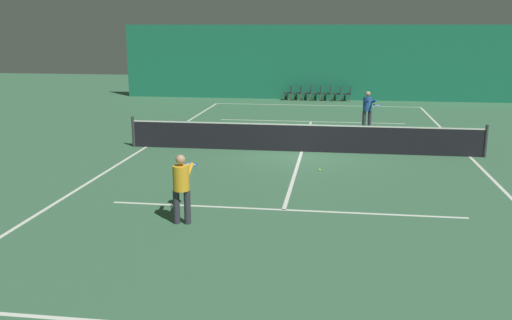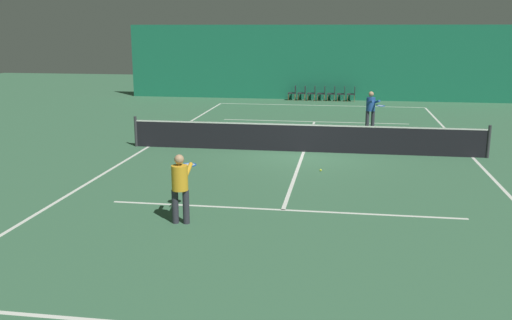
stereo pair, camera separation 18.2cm
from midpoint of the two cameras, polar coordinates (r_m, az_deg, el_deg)
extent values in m
plane|color=#386647|center=(19.44, 5.06, 0.82)|extent=(60.00, 60.00, 0.00)
cube|color=#196B4C|center=(33.49, 6.89, 9.64)|extent=(23.00, 0.12, 4.27)
cube|color=silver|center=(31.15, 6.60, 5.45)|extent=(11.00, 0.10, 0.00)
cube|color=silver|center=(25.71, 6.06, 3.84)|extent=(8.25, 0.10, 0.00)
cube|color=silver|center=(13.27, 3.11, -5.00)|extent=(8.25, 0.10, 0.00)
cube|color=silver|center=(20.54, -10.44, 1.33)|extent=(0.10, 23.80, 0.00)
cube|color=silver|center=(19.85, 21.10, 0.25)|extent=(0.10, 23.80, 0.00)
cube|color=silver|center=(19.44, 5.06, 0.83)|extent=(0.10, 12.80, 0.00)
cube|color=black|center=(19.34, 5.09, 2.20)|extent=(11.90, 0.02, 0.95)
cube|color=white|center=(19.26, 5.11, 3.51)|extent=(11.90, 0.02, 0.05)
cylinder|color=#333338|center=(20.59, -11.68, 2.81)|extent=(0.10, 0.10, 1.07)
cylinder|color=#333338|center=(19.85, 22.49, 1.70)|extent=(0.10, 0.10, 1.07)
cylinder|color=#2D2D38|center=(12.39, -7.66, -4.63)|extent=(0.15, 0.15, 0.74)
cylinder|color=#2D2D38|center=(12.34, -6.59, -4.68)|extent=(0.15, 0.15, 0.74)
cylinder|color=gold|center=(12.19, -7.21, -1.78)|extent=(0.37, 0.37, 0.54)
sphere|color=tan|center=(12.09, -7.27, 0.07)|extent=(0.21, 0.21, 0.21)
cylinder|color=gold|center=(12.42, -7.60, -0.93)|extent=(0.12, 0.52, 0.22)
cylinder|color=gold|center=(12.36, -6.35, -0.96)|extent=(0.12, 0.52, 0.22)
cylinder|color=black|center=(12.78, -6.58, -0.80)|extent=(0.04, 0.31, 0.03)
torus|color=#1951B2|center=(13.07, -6.30, -0.48)|extent=(0.35, 0.35, 0.03)
cylinder|color=silver|center=(13.07, -6.30, -0.48)|extent=(0.29, 0.29, 0.00)
cylinder|color=#2D2D38|center=(24.12, 11.81, 3.93)|extent=(0.19, 0.19, 0.77)
cylinder|color=#2D2D38|center=(24.02, 11.27, 3.92)|extent=(0.19, 0.19, 0.77)
cylinder|color=#234C99|center=(23.98, 11.62, 5.49)|extent=(0.47, 0.47, 0.56)
sphere|color=tan|center=(23.93, 11.66, 6.48)|extent=(0.21, 0.21, 0.21)
cylinder|color=#234C99|center=(23.79, 12.20, 5.71)|extent=(0.28, 0.53, 0.22)
cylinder|color=#234C99|center=(23.67, 11.56, 5.71)|extent=(0.28, 0.53, 0.22)
cylinder|color=black|center=(23.37, 12.28, 5.41)|extent=(0.14, 0.29, 0.03)
torus|color=#1951B2|center=(23.10, 12.59, 5.31)|extent=(0.43, 0.43, 0.03)
cylinder|color=silver|center=(23.10, 12.59, 5.31)|extent=(0.36, 0.36, 0.00)
cylinder|color=brown|center=(33.44, 3.46, 6.37)|extent=(0.03, 0.03, 0.39)
cylinder|color=brown|center=(33.06, 3.39, 6.29)|extent=(0.03, 0.03, 0.39)
cylinder|color=brown|center=(33.40, 4.11, 6.35)|extent=(0.03, 0.03, 0.39)
cylinder|color=brown|center=(33.03, 4.05, 6.27)|extent=(0.03, 0.03, 0.39)
cube|color=#232328|center=(33.21, 3.76, 6.70)|extent=(0.44, 0.44, 0.05)
cube|color=#232328|center=(33.16, 4.11, 7.07)|extent=(0.04, 0.44, 0.40)
cylinder|color=brown|center=(33.39, 4.43, 6.34)|extent=(0.03, 0.03, 0.39)
cylinder|color=brown|center=(33.01, 4.37, 6.26)|extent=(0.03, 0.03, 0.39)
cylinder|color=brown|center=(33.36, 5.08, 6.32)|extent=(0.03, 0.03, 0.39)
cylinder|color=brown|center=(32.98, 5.03, 6.25)|extent=(0.03, 0.03, 0.39)
cube|color=#232328|center=(33.16, 4.74, 6.67)|extent=(0.44, 0.44, 0.05)
cube|color=#232328|center=(33.12, 5.09, 7.05)|extent=(0.04, 0.44, 0.40)
cylinder|color=brown|center=(33.35, 5.40, 6.31)|extent=(0.03, 0.03, 0.39)
cylinder|color=brown|center=(32.97, 5.35, 6.24)|extent=(0.03, 0.03, 0.39)
cylinder|color=brown|center=(33.33, 6.05, 6.30)|extent=(0.03, 0.03, 0.39)
cylinder|color=brown|center=(32.95, 6.02, 6.22)|extent=(0.03, 0.03, 0.39)
cube|color=#232328|center=(33.12, 5.71, 6.64)|extent=(0.44, 0.44, 0.05)
cube|color=#232328|center=(33.09, 6.07, 7.02)|extent=(0.04, 0.44, 0.40)
cylinder|color=brown|center=(33.32, 6.37, 6.29)|extent=(0.03, 0.03, 0.39)
cylinder|color=brown|center=(32.94, 6.34, 6.21)|extent=(0.03, 0.03, 0.39)
cylinder|color=brown|center=(33.30, 7.03, 6.27)|extent=(0.03, 0.03, 0.39)
cylinder|color=brown|center=(32.93, 7.00, 6.19)|extent=(0.03, 0.03, 0.39)
cube|color=#232328|center=(33.10, 6.69, 6.61)|extent=(0.44, 0.44, 0.05)
cube|color=#232328|center=(33.06, 7.05, 6.99)|extent=(0.04, 0.44, 0.40)
cylinder|color=brown|center=(33.30, 7.34, 6.25)|extent=(0.03, 0.03, 0.39)
cylinder|color=brown|center=(32.92, 7.32, 6.18)|extent=(0.03, 0.03, 0.39)
cylinder|color=brown|center=(33.29, 8.00, 6.23)|extent=(0.03, 0.03, 0.39)
cylinder|color=brown|center=(32.91, 7.99, 6.16)|extent=(0.03, 0.03, 0.39)
cube|color=#232328|center=(33.08, 7.68, 6.58)|extent=(0.44, 0.44, 0.05)
cube|color=#232328|center=(33.05, 8.04, 6.96)|extent=(0.04, 0.44, 0.40)
cylinder|color=brown|center=(33.29, 8.32, 6.22)|extent=(0.03, 0.03, 0.39)
cylinder|color=brown|center=(32.91, 8.31, 6.14)|extent=(0.03, 0.03, 0.39)
cylinder|color=brown|center=(33.28, 8.98, 6.20)|extent=(0.03, 0.03, 0.39)
cylinder|color=brown|center=(32.91, 8.97, 6.12)|extent=(0.03, 0.03, 0.39)
cube|color=#232328|center=(33.07, 8.66, 6.55)|extent=(0.44, 0.44, 0.05)
cube|color=#232328|center=(33.05, 9.02, 6.93)|extent=(0.04, 0.44, 0.40)
cylinder|color=brown|center=(33.29, 9.29, 6.19)|extent=(0.03, 0.03, 0.39)
cylinder|color=brown|center=(32.91, 9.29, 6.11)|extent=(0.03, 0.03, 0.39)
cylinder|color=brown|center=(33.29, 9.95, 6.16)|extent=(0.03, 0.03, 0.39)
cylinder|color=brown|center=(32.91, 9.96, 6.09)|extent=(0.03, 0.03, 0.39)
cube|color=#232328|center=(33.07, 9.64, 6.52)|extent=(0.44, 0.44, 0.05)
cube|color=#232328|center=(33.05, 10.00, 6.89)|extent=(0.04, 0.44, 0.40)
sphere|color=#D1DB33|center=(16.86, 6.79, -1.01)|extent=(0.07, 0.07, 0.07)
camera|label=1|loc=(0.09, -89.64, 0.09)|focal=40.00mm
camera|label=2|loc=(0.09, 90.36, -0.09)|focal=40.00mm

